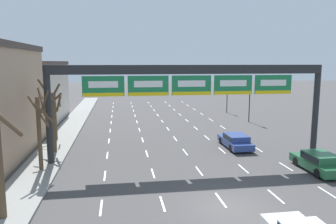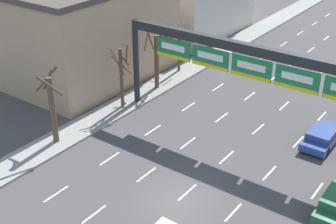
{
  "view_description": "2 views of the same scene",
  "coord_description": "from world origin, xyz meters",
  "px_view_note": "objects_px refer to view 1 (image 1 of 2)",
  "views": [
    {
      "loc": [
        -5.52,
        -15.78,
        7.68
      ],
      "look_at": [
        -1.52,
        10.82,
        3.55
      ],
      "focal_mm": 35.0,
      "sensor_mm": 36.0,
      "label": 1
    },
    {
      "loc": [
        13.02,
        -19.0,
        18.21
      ],
      "look_at": [
        -2.88,
        2.88,
        4.07
      ],
      "focal_mm": 50.0,
      "sensor_mm": 36.0,
      "label": 2
    }
  ],
  "objects_px": {
    "car_blue": "(235,140)",
    "car_green": "(319,161)",
    "traffic_light_mid_block": "(250,95)",
    "sign_gantry": "(191,83)",
    "tree_bare_third": "(40,128)",
    "tree_bare_second": "(52,115)",
    "traffic_light_far_end": "(227,93)",
    "tree_bare_furthest": "(53,113)"
  },
  "relations": [
    {
      "from": "car_blue",
      "to": "car_green",
      "type": "height_order",
      "value": "car_green"
    },
    {
      "from": "car_blue",
      "to": "traffic_light_mid_block",
      "type": "bearing_deg",
      "value": 62.65
    },
    {
      "from": "sign_gantry",
      "to": "car_blue",
      "type": "distance_m",
      "value": 7.71
    },
    {
      "from": "car_blue",
      "to": "tree_bare_third",
      "type": "distance_m",
      "value": 16.49
    },
    {
      "from": "traffic_light_mid_block",
      "to": "tree_bare_second",
      "type": "height_order",
      "value": "tree_bare_second"
    },
    {
      "from": "traffic_light_far_end",
      "to": "car_blue",
      "type": "bearing_deg",
      "value": -106.54
    },
    {
      "from": "sign_gantry",
      "to": "tree_bare_third",
      "type": "distance_m",
      "value": 11.46
    },
    {
      "from": "traffic_light_far_end",
      "to": "tree_bare_furthest",
      "type": "xyz_separation_m",
      "value": [
        -22.58,
        -14.83,
        -0.25
      ]
    },
    {
      "from": "car_blue",
      "to": "tree_bare_second",
      "type": "relative_size",
      "value": 0.76
    },
    {
      "from": "sign_gantry",
      "to": "traffic_light_far_end",
      "type": "relative_size",
      "value": 5.26
    },
    {
      "from": "car_blue",
      "to": "traffic_light_far_end",
      "type": "height_order",
      "value": "traffic_light_far_end"
    },
    {
      "from": "traffic_light_far_end",
      "to": "tree_bare_third",
      "type": "height_order",
      "value": "tree_bare_third"
    },
    {
      "from": "car_blue",
      "to": "traffic_light_far_end",
      "type": "relative_size",
      "value": 1.13
    },
    {
      "from": "tree_bare_furthest",
      "to": "car_green",
      "type": "bearing_deg",
      "value": -31.23
    },
    {
      "from": "car_green",
      "to": "tree_bare_second",
      "type": "distance_m",
      "value": 21.07
    },
    {
      "from": "traffic_light_far_end",
      "to": "tree_bare_furthest",
      "type": "bearing_deg",
      "value": -146.7
    },
    {
      "from": "car_blue",
      "to": "traffic_light_far_end",
      "type": "distance_m",
      "value": 20.95
    },
    {
      "from": "car_blue",
      "to": "car_green",
      "type": "xyz_separation_m",
      "value": [
        3.54,
        -7.11,
        0.05
      ]
    },
    {
      "from": "car_blue",
      "to": "tree_bare_third",
      "type": "height_order",
      "value": "tree_bare_third"
    },
    {
      "from": "traffic_light_mid_block",
      "to": "tree_bare_third",
      "type": "bearing_deg",
      "value": -143.62
    },
    {
      "from": "car_green",
      "to": "traffic_light_far_end",
      "type": "xyz_separation_m",
      "value": [
        2.38,
        27.07,
        2.26
      ]
    },
    {
      "from": "traffic_light_far_end",
      "to": "tree_bare_furthest",
      "type": "relative_size",
      "value": 0.92
    },
    {
      "from": "car_green",
      "to": "tree_bare_third",
      "type": "height_order",
      "value": "tree_bare_third"
    },
    {
      "from": "traffic_light_far_end",
      "to": "tree_bare_furthest",
      "type": "distance_m",
      "value": 27.01
    },
    {
      "from": "traffic_light_far_end",
      "to": "car_green",
      "type": "bearing_deg",
      "value": -95.03
    },
    {
      "from": "traffic_light_mid_block",
      "to": "tree_bare_second",
      "type": "bearing_deg",
      "value": -152.87
    },
    {
      "from": "tree_bare_furthest",
      "to": "tree_bare_third",
      "type": "bearing_deg",
      "value": -84.52
    },
    {
      "from": "traffic_light_far_end",
      "to": "tree_bare_second",
      "type": "distance_m",
      "value": 29.13
    },
    {
      "from": "tree_bare_second",
      "to": "tree_bare_third",
      "type": "height_order",
      "value": "tree_bare_second"
    },
    {
      "from": "sign_gantry",
      "to": "tree_bare_furthest",
      "type": "bearing_deg",
      "value": 146.58
    },
    {
      "from": "traffic_light_mid_block",
      "to": "tree_bare_second",
      "type": "distance_m",
      "value": 24.8
    },
    {
      "from": "traffic_light_mid_block",
      "to": "traffic_light_far_end",
      "type": "distance_m",
      "value": 8.02
    },
    {
      "from": "sign_gantry",
      "to": "tree_bare_furthest",
      "type": "distance_m",
      "value": 14.61
    },
    {
      "from": "traffic_light_mid_block",
      "to": "traffic_light_far_end",
      "type": "height_order",
      "value": "traffic_light_mid_block"
    },
    {
      "from": "sign_gantry",
      "to": "traffic_light_mid_block",
      "type": "distance_m",
      "value": 18.49
    },
    {
      "from": "car_green",
      "to": "traffic_light_far_end",
      "type": "distance_m",
      "value": 27.27
    },
    {
      "from": "tree_bare_furthest",
      "to": "car_blue",
      "type": "bearing_deg",
      "value": -17.13
    },
    {
      "from": "sign_gantry",
      "to": "tree_bare_third",
      "type": "height_order",
      "value": "sign_gantry"
    },
    {
      "from": "car_green",
      "to": "sign_gantry",
      "type": "bearing_deg",
      "value": 152.07
    },
    {
      "from": "traffic_light_mid_block",
      "to": "tree_bare_third",
      "type": "height_order",
      "value": "tree_bare_third"
    },
    {
      "from": "tree_bare_third",
      "to": "sign_gantry",
      "type": "bearing_deg",
      "value": 7.8
    },
    {
      "from": "traffic_light_far_end",
      "to": "tree_bare_third",
      "type": "distance_m",
      "value": 32.46
    }
  ]
}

